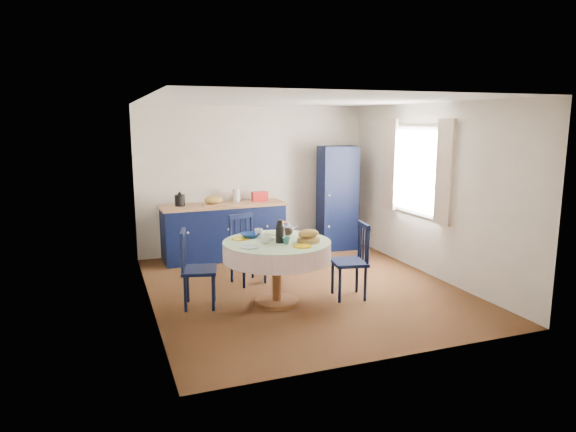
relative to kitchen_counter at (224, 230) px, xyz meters
name	(u,v)px	position (x,y,z in m)	size (l,w,h in m)	color
floor	(303,288)	(0.64, -1.90, -0.47)	(4.50, 4.50, 0.00)	black
ceiling	(304,100)	(0.64, -1.90, 2.03)	(4.50, 4.50, 0.00)	white
wall_back	(254,179)	(0.64, 0.35, 0.78)	(4.00, 0.02, 2.50)	silver
wall_left	(147,206)	(-1.36, -1.90, 0.78)	(0.02, 4.50, 2.50)	silver
wall_right	(431,190)	(2.64, -1.90, 0.78)	(0.02, 4.50, 2.50)	silver
window	(417,170)	(2.59, -1.60, 1.06)	(0.10, 1.74, 1.45)	white
kitchen_counter	(224,230)	(0.00, 0.00, 0.00)	(2.06, 0.72, 1.15)	black
pantry_cabinet	(337,198)	(2.04, -0.05, 0.44)	(0.67, 0.50, 1.82)	black
dining_table	(278,251)	(0.12, -2.35, 0.21)	(1.32, 1.32, 1.08)	#5C301A
chair_left	(196,268)	(-0.84, -2.11, 0.02)	(0.50, 0.51, 0.96)	black
chair_far	(246,249)	(0.00, -1.37, 0.01)	(0.52, 0.51, 0.96)	black
chair_right	(352,260)	(1.10, -2.46, 0.02)	(0.49, 0.50, 0.97)	black
mug_a	(266,239)	(-0.04, -2.40, 0.38)	(0.14, 0.14, 0.11)	silver
mug_b	(286,241)	(0.16, -2.55, 0.37)	(0.09, 0.09, 0.08)	#2E6F71
mug_c	(288,231)	(0.35, -2.09, 0.38)	(0.13, 0.13, 0.11)	black
mug_d	(259,233)	(-0.02, -2.04, 0.38)	(0.11, 0.11, 0.10)	silver
cobalt_bowl	(250,236)	(-0.14, -2.07, 0.36)	(0.24, 0.24, 0.06)	navy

